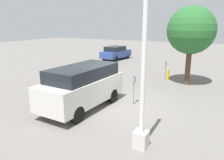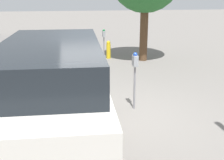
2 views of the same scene
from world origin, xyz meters
name	(u,v)px [view 1 (image 1 of 2)]	position (x,y,z in m)	size (l,w,h in m)	color
ground_plane	(119,106)	(0.00, 0.00, 0.00)	(80.00, 80.00, 0.00)	slate
parking_meter_near	(134,83)	(-0.52, 0.51, 1.07)	(0.21, 0.12, 1.45)	gray
parking_meter_far	(166,66)	(-6.27, 0.49, 0.95)	(0.21, 0.12, 1.29)	gray
lamp_post	(142,103)	(2.95, 2.27, 1.52)	(0.44, 0.44, 5.19)	beige
parked_van	(82,86)	(1.06, -1.39, 1.09)	(4.50, 2.01, 2.00)	beige
car_distant	(116,53)	(-12.51, -6.82, 0.78)	(4.12, 2.03, 1.48)	#2D478C
street_tree	(191,31)	(-5.63, 2.11, 3.46)	(2.98, 2.98, 4.98)	#513823
fire_hydrant	(168,74)	(-6.24, 0.68, 0.39)	(0.19, 0.19, 0.79)	gold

